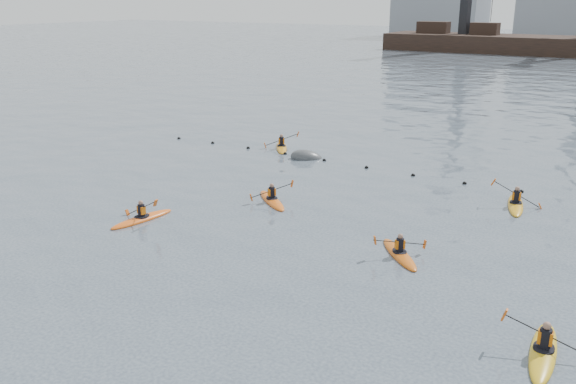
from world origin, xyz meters
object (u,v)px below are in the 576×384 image
at_px(kayaker_1, 543,350).
at_px(kayaker_3, 516,204).
at_px(kayaker_5, 282,147).
at_px(kayaker_2, 272,200).
at_px(kayaker_4, 399,253).
at_px(mooring_buoy, 307,158).
at_px(kayaker_0, 142,218).

bearing_deg(kayaker_1, kayaker_3, 99.42).
bearing_deg(kayaker_5, kayaker_2, -94.52).
xyz_separation_m(kayaker_4, mooring_buoy, (-10.86, 11.41, -0.10)).
distance_m(kayaker_4, kayaker_5, 18.77).
bearing_deg(kayaker_0, kayaker_1, 1.70).
height_order(kayaker_1, kayaker_2, kayaker_1).
distance_m(kayaker_3, mooring_buoy, 13.75).
distance_m(kayaker_1, kayaker_3, 13.66).
relative_size(kayaker_1, kayaker_3, 1.02).
xyz_separation_m(kayaker_0, mooring_buoy, (0.83, 13.87, -0.10)).
bearing_deg(mooring_buoy, kayaker_5, 153.11).
height_order(kayaker_5, mooring_buoy, kayaker_5).
height_order(kayaker_2, kayaker_5, kayaker_5).
bearing_deg(kayaker_1, kayaker_5, 133.16).
distance_m(kayaker_1, mooring_buoy, 23.32).
distance_m(kayaker_5, mooring_buoy, 3.17).
height_order(kayaker_0, mooring_buoy, kayaker_0).
height_order(kayaker_4, mooring_buoy, kayaker_4).
bearing_deg(mooring_buoy, kayaker_1, -42.93).
relative_size(kayaker_1, mooring_buoy, 1.75).
relative_size(kayaker_0, kayaker_5, 1.06).
bearing_deg(kayaker_4, kayaker_1, 101.72).
bearing_deg(kayaker_1, kayaker_4, 138.45).
height_order(kayaker_1, kayaker_5, kayaker_1).
bearing_deg(kayaker_3, kayaker_5, 152.30).
bearing_deg(kayaker_4, kayaker_3, -149.30).
distance_m(kayaker_0, kayaker_4, 11.95).
height_order(kayaker_0, kayaker_2, kayaker_0).
relative_size(kayaker_3, mooring_buoy, 1.72).
bearing_deg(mooring_buoy, kayaker_3, -11.33).
relative_size(kayaker_1, kayaker_2, 1.22).
xyz_separation_m(kayaker_3, kayaker_4, (-2.62, -8.71, -0.01)).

